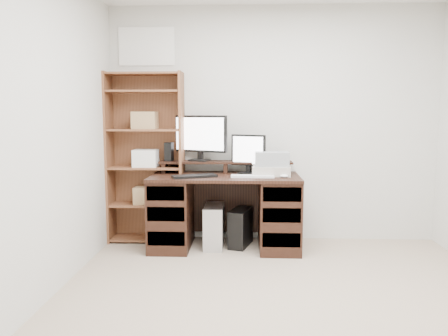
# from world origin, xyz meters

# --- Properties ---
(room) EXTENTS (3.54, 4.04, 2.54)m
(room) POSITION_xyz_m (-0.00, 0.00, 1.25)
(room) COLOR tan
(room) RESTS_ON ground
(desk) EXTENTS (1.50, 0.70, 0.75)m
(desk) POSITION_xyz_m (-0.50, 1.64, 0.39)
(desk) COLOR black
(desk) RESTS_ON ground
(riser_shelf) EXTENTS (1.40, 0.22, 0.12)m
(riser_shelf) POSITION_xyz_m (-0.50, 1.85, 0.84)
(riser_shelf) COLOR black
(riser_shelf) RESTS_ON desk
(monitor_wide) EXTENTS (0.58, 0.26, 0.48)m
(monitor_wide) POSITION_xyz_m (-0.77, 1.87, 1.14)
(monitor_wide) COLOR black
(monitor_wide) RESTS_ON riser_shelf
(monitor_small) EXTENTS (0.35, 0.20, 0.40)m
(monitor_small) POSITION_xyz_m (-0.26, 1.78, 0.97)
(monitor_small) COLOR black
(monitor_small) RESTS_ON desk
(speaker) EXTENTS (0.09, 0.09, 0.20)m
(speaker) POSITION_xyz_m (-1.10, 1.85, 0.97)
(speaker) COLOR black
(speaker) RESTS_ON riser_shelf
(keyboard_black) EXTENTS (0.46, 0.30, 0.02)m
(keyboard_black) POSITION_xyz_m (-0.79, 1.48, 0.76)
(keyboard_black) COLOR black
(keyboard_black) RESTS_ON desk
(keyboard_white) EXTENTS (0.42, 0.13, 0.02)m
(keyboard_white) POSITION_xyz_m (-0.22, 1.51, 0.76)
(keyboard_white) COLOR silver
(keyboard_white) RESTS_ON desk
(mouse) EXTENTS (0.09, 0.07, 0.03)m
(mouse) POSITION_xyz_m (0.08, 1.49, 0.77)
(mouse) COLOR white
(mouse) RESTS_ON desk
(printer) EXTENTS (0.40, 0.31, 0.09)m
(printer) POSITION_xyz_m (-0.03, 1.66, 0.80)
(printer) COLOR #B3AA9C
(printer) RESTS_ON desk
(basket) EXTENTS (0.34, 0.25, 0.14)m
(basket) POSITION_xyz_m (-0.03, 1.66, 0.92)
(basket) COLOR gray
(basket) RESTS_ON printer
(tower_silver) EXTENTS (0.19, 0.43, 0.43)m
(tower_silver) POSITION_xyz_m (-0.61, 1.66, 0.22)
(tower_silver) COLOR #BABCC1
(tower_silver) RESTS_ON ground
(tower_black) EXTENTS (0.27, 0.42, 0.39)m
(tower_black) POSITION_xyz_m (-0.34, 1.70, 0.19)
(tower_black) COLOR black
(tower_black) RESTS_ON ground
(bookshelf) EXTENTS (0.80, 0.30, 1.80)m
(bookshelf) POSITION_xyz_m (-1.35, 1.86, 0.92)
(bookshelf) COLOR brown
(bookshelf) RESTS_ON ground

